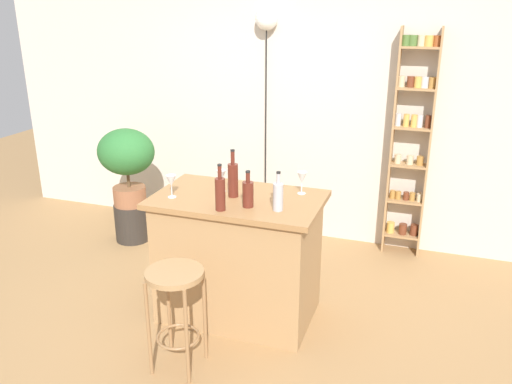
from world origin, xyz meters
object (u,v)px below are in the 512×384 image
at_px(spice_shelf, 411,140).
at_px(pendant_globe_light, 267,23).
at_px(bottle_vinegar, 248,193).
at_px(bottle_spirits_clear, 278,196).
at_px(bottle_sauce_amber, 233,179).
at_px(plant_stool, 132,222).
at_px(bottle_wine_red, 220,193).
at_px(bar_stool, 176,296).
at_px(potted_plant, 126,158).
at_px(wine_glass_left, 171,182).
at_px(wine_glass_center, 302,178).
at_px(wine_glass_right, 221,176).

height_order(spice_shelf, pendant_globe_light, pendant_globe_light).
relative_size(bottle_vinegar, pendant_globe_light, 0.11).
bearing_deg(bottle_vinegar, bottle_spirits_clear, 0.65).
distance_m(bottle_spirits_clear, bottle_sauce_amber, 0.41).
relative_size(plant_stool, bottle_wine_red, 1.18).
distance_m(bar_stool, bottle_wine_red, 0.72).
bearing_deg(bottle_vinegar, bar_stool, -116.15).
bearing_deg(potted_plant, bottle_vinegar, -32.94).
distance_m(bottle_wine_red, wine_glass_left, 0.43).
distance_m(wine_glass_center, wine_glass_right, 0.58).
relative_size(potted_plant, wine_glass_left, 4.64).
relative_size(bottle_spirits_clear, wine_glass_right, 1.64).
bearing_deg(bottle_vinegar, pendant_globe_light, 104.14).
xyz_separation_m(bottle_sauce_amber, wine_glass_right, (-0.12, 0.07, -0.01)).
bearing_deg(wine_glass_center, spice_shelf, 62.29).
xyz_separation_m(bottle_wine_red, bottle_spirits_clear, (0.36, 0.12, -0.02)).
bearing_deg(bottle_sauce_amber, pendant_globe_light, 99.55).
bearing_deg(wine_glass_left, bar_stool, -62.40).
bearing_deg(wine_glass_right, bottle_spirits_clear, -23.77).
bearing_deg(bottle_wine_red, wine_glass_center, 48.55).
distance_m(wine_glass_left, wine_glass_right, 0.36).
bearing_deg(bar_stool, bottle_vinegar, 63.85).
relative_size(potted_plant, bottle_sauce_amber, 2.21).
relative_size(bottle_wine_red, pendant_globe_light, 0.14).
bearing_deg(spice_shelf, pendant_globe_light, 178.41).
distance_m(wine_glass_center, pendant_globe_light, 1.81).
xyz_separation_m(potted_plant, wine_glass_center, (1.90, -0.68, 0.21)).
relative_size(bottle_vinegar, wine_glass_right, 1.55).
relative_size(bar_stool, bottle_wine_red, 2.19).
xyz_separation_m(potted_plant, bottle_wine_red, (1.47, -1.17, 0.21)).
height_order(potted_plant, bottle_spirits_clear, bottle_spirits_clear).
distance_m(spice_shelf, wine_glass_left, 2.25).
bearing_deg(wine_glass_center, pendant_globe_light, 118.00).
bearing_deg(bottle_spirits_clear, potted_plant, 150.22).
bearing_deg(bottle_spirits_clear, bottle_vinegar, -179.35).
xyz_separation_m(bottle_vinegar, bottle_spirits_clear, (0.21, 0.00, 0.01)).
relative_size(spice_shelf, wine_glass_left, 12.61).
bearing_deg(wine_glass_left, wine_glass_right, 38.25).
relative_size(bottle_wine_red, bottle_sauce_amber, 0.92).
xyz_separation_m(plant_stool, wine_glass_left, (1.05, -1.05, 0.88)).
relative_size(spice_shelf, pendant_globe_light, 0.93).
xyz_separation_m(bar_stool, pendant_globe_light, (-0.15, 2.26, 1.55)).
xyz_separation_m(bottle_vinegar, wine_glass_center, (0.28, 0.37, 0.02)).
bearing_deg(bottle_wine_red, spice_shelf, 58.06).
bearing_deg(bottle_spirits_clear, wine_glass_right, 156.23).
bearing_deg(wine_glass_center, bottle_spirits_clear, -100.47).
distance_m(bottle_sauce_amber, wine_glass_left, 0.43).
height_order(bottle_vinegar, pendant_globe_light, pendant_globe_light).
xyz_separation_m(spice_shelf, bottle_sauce_amber, (-1.12, -1.50, -0.02)).
xyz_separation_m(bottle_wine_red, bottle_sauce_amber, (-0.02, 0.27, 0.01)).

